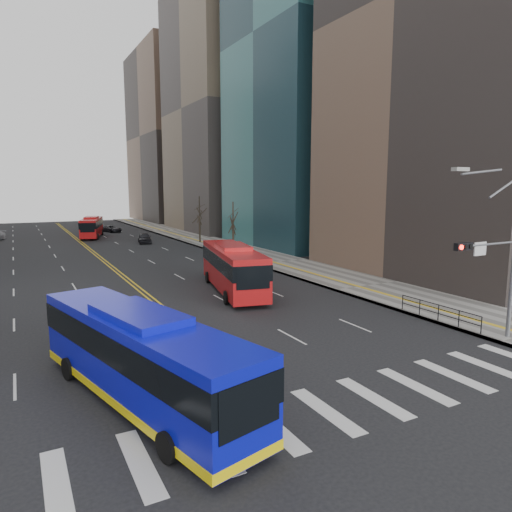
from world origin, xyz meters
The scene contains 13 objects.
ground centered at (0.00, 0.00, 0.00)m, with size 220.00×220.00×0.00m, color black.
sidewalk_right centered at (17.50, 45.00, 0.07)m, with size 7.00×130.00×0.15m, color #65625E.
crosswalk centered at (0.00, 0.00, 0.01)m, with size 26.70×4.00×0.01m.
centerline centered at (0.00, 55.00, 0.01)m, with size 0.55×100.00×0.01m.
office_towers centered at (0.12, 68.51, 23.92)m, with size 83.00×134.00×58.00m.
signal_mast centered at (13.77, 2.00, 4.86)m, with size 5.37×0.37×9.39m.
pedestrian_railing centered at (14.30, 6.00, 0.82)m, with size 0.06×6.06×1.02m.
street_trees centered at (-7.18, 34.55, 4.87)m, with size 35.20×47.20×7.60m.
blue_bus centered at (-4.83, 4.00, 1.97)m, with size 5.87×13.26×3.76m.
red_bus_near centered at (6.59, 19.94, 2.15)m, with size 5.36×12.64×3.88m.
red_bus_far centered at (2.63, 67.94, 1.98)m, with size 5.40×11.51×3.56m.
car_dark_mid centered at (8.52, 56.02, 0.77)m, with size 1.81×4.51×1.54m, color black.
car_dark_far centered at (7.35, 76.01, 0.65)m, with size 2.16×4.69×1.30m, color black.
Camera 1 is at (-8.80, -13.15, 8.44)m, focal length 32.00 mm.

